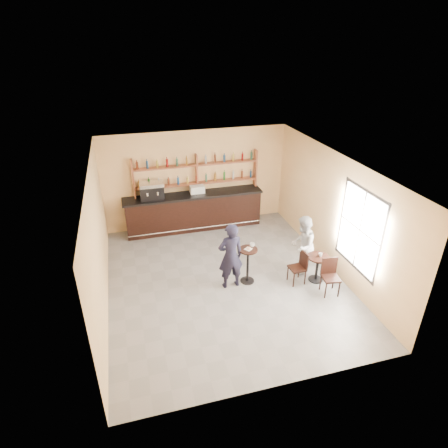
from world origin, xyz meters
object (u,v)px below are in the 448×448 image
object	(u,v)px
pedestal_table	(248,265)
chair_south	(331,278)
pastry_case	(197,190)
man_main	(231,256)
patron_second	(302,245)
cafe_table	(317,268)
bar_counter	(194,211)
espresso_machine	(152,191)
chair_west	(297,268)

from	to	relation	value
pedestal_table	chair_south	size ratio (longest dim) A/B	1.05
pastry_case	man_main	bearing A→B (deg)	-79.18
pastry_case	patron_second	bearing A→B (deg)	-48.23
pedestal_table	cafe_table	distance (m)	1.83
bar_counter	chair_south	size ratio (longest dim) A/B	4.79
pastry_case	patron_second	size ratio (longest dim) A/B	0.29
espresso_machine	patron_second	distance (m)	4.92
espresso_machine	cafe_table	size ratio (longest dim) A/B	1.01
pedestal_table	man_main	world-z (taller)	man_main
cafe_table	pedestal_table	bearing A→B (deg)	166.47
espresso_machine	bar_counter	bearing A→B (deg)	3.05
pastry_case	man_main	world-z (taller)	man_main
espresso_machine	pastry_case	world-z (taller)	espresso_machine
pastry_case	man_main	xyz separation A→B (m)	(0.13, -3.42, -0.47)
chair_south	cafe_table	bearing A→B (deg)	101.83
espresso_machine	man_main	xyz separation A→B (m)	(1.55, -3.42, -0.59)
cafe_table	chair_south	bearing A→B (deg)	-85.24
man_main	pastry_case	bearing A→B (deg)	-92.22
bar_counter	man_main	bearing A→B (deg)	-85.77
espresso_machine	cafe_table	bearing A→B (deg)	-41.79
cafe_table	patron_second	world-z (taller)	patron_second
pastry_case	chair_west	distance (m)	4.27
man_main	cafe_table	distance (m)	2.35
espresso_machine	pastry_case	distance (m)	1.43
pedestal_table	cafe_table	xyz separation A→B (m)	(1.77, -0.43, -0.13)
cafe_table	espresso_machine	bearing A→B (deg)	135.16
patron_second	pastry_case	bearing A→B (deg)	-109.59
patron_second	pedestal_table	bearing A→B (deg)	-50.41
chair_south	patron_second	distance (m)	1.18
pastry_case	cafe_table	xyz separation A→B (m)	(2.38, -3.79, -1.00)
cafe_table	chair_south	xyz separation A→B (m)	(0.05, -0.60, 0.11)
pedestal_table	chair_west	distance (m)	1.28
chair_west	pedestal_table	bearing A→B (deg)	-110.90
espresso_machine	pedestal_table	size ratio (longest dim) A/B	0.74
espresso_machine	chair_south	bearing A→B (deg)	-45.61
bar_counter	patron_second	xyz separation A→B (m)	(2.28, -3.30, 0.22)
pedestal_table	patron_second	world-z (taller)	patron_second
pedestal_table	cafe_table	world-z (taller)	pedestal_table
espresso_machine	pastry_case	bearing A→B (deg)	3.05
espresso_machine	chair_west	world-z (taller)	espresso_machine
pedestal_table	chair_west	bearing A→B (deg)	-17.11
chair_south	patron_second	bearing A→B (deg)	111.65
cafe_table	patron_second	size ratio (longest dim) A/B	0.44
pedestal_table	patron_second	xyz separation A→B (m)	(1.54, 0.06, 0.33)
bar_counter	pastry_case	bearing A→B (deg)	0.00
pastry_case	chair_south	bearing A→B (deg)	-52.29
pedestal_table	chair_south	world-z (taller)	pedestal_table
pastry_case	pedestal_table	xyz separation A→B (m)	(0.61, -3.37, -0.87)
chair_west	patron_second	xyz separation A→B (m)	(0.32, 0.44, 0.38)
pastry_case	man_main	size ratio (longest dim) A/B	0.26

